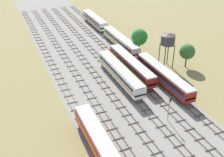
{
  "coord_description": "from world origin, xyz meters",
  "views": [
    {
      "loc": [
        -23.56,
        -13.41,
        34.81
      ],
      "look_at": [
        0.0,
        41.93,
        1.5
      ],
      "focal_mm": 44.31,
      "sensor_mm": 36.0,
      "label": 1
    }
  ],
  "objects_px": {
    "passenger_coach_right_far": "(121,41)",
    "diesel_railcar_right_farther": "(94,20)",
    "passenger_coach_right_near": "(163,75)",
    "signal_post_nearest": "(169,106)",
    "passenger_coach_centre_mid": "(120,72)",
    "passenger_coach_far_left_nearest": "(102,148)",
    "signal_post_near": "(137,59)",
    "passenger_coach_centre_right_midfar": "(131,64)",
    "water_tower": "(168,40)"
  },
  "relations": [
    {
      "from": "diesel_railcar_right_farther",
      "to": "water_tower",
      "type": "bearing_deg",
      "value": -81.72
    },
    {
      "from": "passenger_coach_far_left_nearest",
      "to": "passenger_coach_right_near",
      "type": "height_order",
      "value": "same"
    },
    {
      "from": "passenger_coach_right_near",
      "to": "passenger_coach_centre_right_midfar",
      "type": "bearing_deg",
      "value": 118.31
    },
    {
      "from": "signal_post_near",
      "to": "diesel_railcar_right_farther",
      "type": "bearing_deg",
      "value": 86.74
    },
    {
      "from": "passenger_coach_right_near",
      "to": "passenger_coach_right_far",
      "type": "bearing_deg",
      "value": 90.0
    },
    {
      "from": "passenger_coach_right_far",
      "to": "signal_post_near",
      "type": "xyz_separation_m",
      "value": [
        -2.31,
        -15.97,
        0.73
      ]
    },
    {
      "from": "passenger_coach_far_left_nearest",
      "to": "passenger_coach_centre_right_midfar",
      "type": "bearing_deg",
      "value": 55.02
    },
    {
      "from": "diesel_railcar_right_farther",
      "to": "water_tower",
      "type": "distance_m",
      "value": 42.46
    },
    {
      "from": "passenger_coach_centre_mid",
      "to": "passenger_coach_far_left_nearest",
      "type": "bearing_deg",
      "value": -120.66
    },
    {
      "from": "passenger_coach_far_left_nearest",
      "to": "passenger_coach_centre_mid",
      "type": "xyz_separation_m",
      "value": [
        13.85,
        23.35,
        0.0
      ]
    },
    {
      "from": "water_tower",
      "to": "signal_post_near",
      "type": "relative_size",
      "value": 1.87
    },
    {
      "from": "passenger_coach_centre_mid",
      "to": "signal_post_near",
      "type": "relative_size",
      "value": 4.19
    },
    {
      "from": "passenger_coach_right_near",
      "to": "water_tower",
      "type": "height_order",
      "value": "water_tower"
    },
    {
      "from": "passenger_coach_right_far",
      "to": "signal_post_near",
      "type": "bearing_deg",
      "value": -98.22
    },
    {
      "from": "passenger_coach_centre_mid",
      "to": "water_tower",
      "type": "relative_size",
      "value": 2.24
    },
    {
      "from": "passenger_coach_centre_mid",
      "to": "passenger_coach_right_far",
      "type": "relative_size",
      "value": 1.0
    },
    {
      "from": "passenger_coach_centre_mid",
      "to": "signal_post_near",
      "type": "xyz_separation_m",
      "value": [
        6.92,
        3.81,
        0.73
      ]
    },
    {
      "from": "signal_post_nearest",
      "to": "passenger_coach_far_left_nearest",
      "type": "bearing_deg",
      "value": -163.51
    },
    {
      "from": "passenger_coach_centre_mid",
      "to": "passenger_coach_right_far",
      "type": "distance_m",
      "value": 21.82
    },
    {
      "from": "diesel_railcar_right_farther",
      "to": "passenger_coach_far_left_nearest",
      "type": "bearing_deg",
      "value": -108.84
    },
    {
      "from": "passenger_coach_far_left_nearest",
      "to": "passenger_coach_centre_mid",
      "type": "distance_m",
      "value": 27.15
    },
    {
      "from": "passenger_coach_right_far",
      "to": "passenger_coach_far_left_nearest",
      "type": "bearing_deg",
      "value": -118.15
    },
    {
      "from": "passenger_coach_right_far",
      "to": "diesel_railcar_right_farther",
      "type": "bearing_deg",
      "value": 90.0
    },
    {
      "from": "water_tower",
      "to": "signal_post_nearest",
      "type": "height_order",
      "value": "water_tower"
    },
    {
      "from": "passenger_coach_right_near",
      "to": "signal_post_nearest",
      "type": "height_order",
      "value": "signal_post_nearest"
    },
    {
      "from": "signal_post_nearest",
      "to": "signal_post_near",
      "type": "relative_size",
      "value": 1.06
    },
    {
      "from": "passenger_coach_far_left_nearest",
      "to": "water_tower",
      "type": "height_order",
      "value": "water_tower"
    },
    {
      "from": "water_tower",
      "to": "signal_post_near",
      "type": "xyz_separation_m",
      "value": [
        -8.37,
        1.18,
        -4.77
      ]
    },
    {
      "from": "signal_post_nearest",
      "to": "signal_post_near",
      "type": "xyz_separation_m",
      "value": [
        4.62,
        22.38,
        -0.19
      ]
    },
    {
      "from": "passenger_coach_right_far",
      "to": "signal_post_near",
      "type": "relative_size",
      "value": 4.19
    },
    {
      "from": "passenger_coach_centre_mid",
      "to": "diesel_railcar_right_farther",
      "type": "relative_size",
      "value": 1.07
    },
    {
      "from": "passenger_coach_right_near",
      "to": "passenger_coach_centre_mid",
      "type": "bearing_deg",
      "value": 149.04
    },
    {
      "from": "passenger_coach_centre_mid",
      "to": "passenger_coach_right_near",
      "type": "bearing_deg",
      "value": -30.96
    },
    {
      "from": "passenger_coach_far_left_nearest",
      "to": "passenger_coach_right_near",
      "type": "bearing_deg",
      "value": 37.67
    },
    {
      "from": "passenger_coach_centre_right_midfar",
      "to": "signal_post_near",
      "type": "bearing_deg",
      "value": 18.69
    },
    {
      "from": "passenger_coach_far_left_nearest",
      "to": "passenger_coach_right_far",
      "type": "xyz_separation_m",
      "value": [
        23.08,
        43.13,
        0.0
      ]
    },
    {
      "from": "passenger_coach_centre_mid",
      "to": "diesel_railcar_right_farther",
      "type": "distance_m",
      "value": 45.24
    },
    {
      "from": "passenger_coach_far_left_nearest",
      "to": "signal_post_near",
      "type": "relative_size",
      "value": 4.19
    },
    {
      "from": "passenger_coach_right_far",
      "to": "water_tower",
      "type": "height_order",
      "value": "water_tower"
    },
    {
      "from": "passenger_coach_far_left_nearest",
      "to": "passenger_coach_right_near",
      "type": "relative_size",
      "value": 1.0
    },
    {
      "from": "passenger_coach_far_left_nearest",
      "to": "passenger_coach_right_far",
      "type": "height_order",
      "value": "same"
    },
    {
      "from": "passenger_coach_right_near",
      "to": "signal_post_near",
      "type": "bearing_deg",
      "value": 103.87
    },
    {
      "from": "water_tower",
      "to": "signal_post_nearest",
      "type": "bearing_deg",
      "value": -121.49
    },
    {
      "from": "signal_post_nearest",
      "to": "diesel_railcar_right_farther",
      "type": "bearing_deg",
      "value": 83.72
    },
    {
      "from": "water_tower",
      "to": "passenger_coach_centre_mid",
      "type": "bearing_deg",
      "value": -170.24
    },
    {
      "from": "passenger_coach_centre_mid",
      "to": "signal_post_nearest",
      "type": "xyz_separation_m",
      "value": [
        2.31,
        -18.57,
        0.93
      ]
    },
    {
      "from": "passenger_coach_centre_right_midfar",
      "to": "water_tower",
      "type": "bearing_deg",
      "value": -2.14
    },
    {
      "from": "passenger_coach_centre_mid",
      "to": "diesel_railcar_right_farther",
      "type": "bearing_deg",
      "value": 78.23
    },
    {
      "from": "passenger_coach_centre_mid",
      "to": "water_tower",
      "type": "distance_m",
      "value": 16.46
    },
    {
      "from": "passenger_coach_centre_mid",
      "to": "passenger_coach_right_far",
      "type": "height_order",
      "value": "same"
    }
  ]
}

